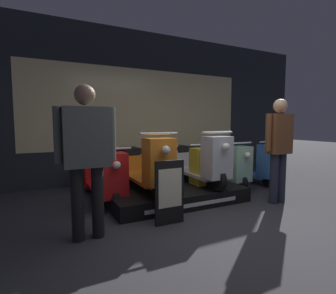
{
  "coord_description": "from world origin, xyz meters",
  "views": [
    {
      "loc": [
        -2.1,
        -2.33,
        1.25
      ],
      "look_at": [
        -0.06,
        1.71,
        0.83
      ],
      "focal_mm": 28.0,
      "sensor_mm": 36.0,
      "label": 1
    }
  ],
  "objects_px": {
    "scooter_backrow_1": "(147,173)",
    "person_right_browsing": "(279,144)",
    "scooter_backrow_3": "(218,167)",
    "scooter_backrow_2": "(185,170)",
    "price_sign_board": "(170,192)",
    "person_left_browsing": "(86,148)",
    "scooter_backrow_4": "(247,164)",
    "scooter_display_right": "(195,162)",
    "scooter_backrow_0": "(103,177)",
    "scooter_display_left": "(143,166)"
  },
  "relations": [
    {
      "from": "scooter_backrow_1",
      "to": "person_right_browsing",
      "type": "distance_m",
      "value": 2.23
    },
    {
      "from": "scooter_backrow_3",
      "to": "scooter_backrow_2",
      "type": "bearing_deg",
      "value": 180.0
    },
    {
      "from": "scooter_backrow_3",
      "to": "price_sign_board",
      "type": "bearing_deg",
      "value": -141.87
    },
    {
      "from": "person_right_browsing",
      "to": "person_left_browsing",
      "type": "bearing_deg",
      "value": -180.0
    },
    {
      "from": "scooter_backrow_4",
      "to": "person_left_browsing",
      "type": "distance_m",
      "value": 3.89
    },
    {
      "from": "person_right_browsing",
      "to": "scooter_display_right",
      "type": "bearing_deg",
      "value": 134.05
    },
    {
      "from": "scooter_backrow_2",
      "to": "person_right_browsing",
      "type": "xyz_separation_m",
      "value": [
        0.86,
        -1.41,
        0.57
      ]
    },
    {
      "from": "scooter_backrow_2",
      "to": "person_left_browsing",
      "type": "relative_size",
      "value": 1.07
    },
    {
      "from": "scooter_display_right",
      "to": "scooter_backrow_4",
      "type": "relative_size",
      "value": 1.0
    },
    {
      "from": "person_left_browsing",
      "to": "price_sign_board",
      "type": "relative_size",
      "value": 2.07
    },
    {
      "from": "scooter_display_right",
      "to": "scooter_backrow_3",
      "type": "bearing_deg",
      "value": 28.04
    },
    {
      "from": "person_left_browsing",
      "to": "scooter_display_right",
      "type": "bearing_deg",
      "value": 26.08
    },
    {
      "from": "scooter_backrow_3",
      "to": "scooter_backrow_4",
      "type": "xyz_separation_m",
      "value": [
        0.77,
        0.0,
        0.0
      ]
    },
    {
      "from": "scooter_display_right",
      "to": "price_sign_board",
      "type": "bearing_deg",
      "value": -135.01
    },
    {
      "from": "scooter_display_right",
      "to": "scooter_backrow_0",
      "type": "bearing_deg",
      "value": 163.1
    },
    {
      "from": "person_left_browsing",
      "to": "person_right_browsing",
      "type": "xyz_separation_m",
      "value": [
        2.89,
        0.0,
        -0.06
      ]
    },
    {
      "from": "scooter_backrow_0",
      "to": "price_sign_board",
      "type": "xyz_separation_m",
      "value": [
        0.49,
        -1.44,
        0.04
      ]
    },
    {
      "from": "person_left_browsing",
      "to": "person_right_browsing",
      "type": "bearing_deg",
      "value": 0.0
    },
    {
      "from": "scooter_display_right",
      "to": "scooter_backrow_4",
      "type": "bearing_deg",
      "value": 15.52
    },
    {
      "from": "scooter_backrow_3",
      "to": "person_left_browsing",
      "type": "relative_size",
      "value": 1.07
    },
    {
      "from": "scooter_backrow_0",
      "to": "scooter_backrow_4",
      "type": "height_order",
      "value": "same"
    },
    {
      "from": "scooter_display_right",
      "to": "person_left_browsing",
      "type": "height_order",
      "value": "person_left_browsing"
    },
    {
      "from": "scooter_backrow_4",
      "to": "person_left_browsing",
      "type": "relative_size",
      "value": 1.07
    },
    {
      "from": "scooter_backrow_1",
      "to": "scooter_backrow_3",
      "type": "bearing_deg",
      "value": 0.0
    },
    {
      "from": "scooter_backrow_0",
      "to": "scooter_backrow_2",
      "type": "height_order",
      "value": "same"
    },
    {
      "from": "scooter_backrow_0",
      "to": "scooter_display_left",
      "type": "bearing_deg",
      "value": -40.91
    },
    {
      "from": "scooter_backrow_2",
      "to": "scooter_backrow_3",
      "type": "bearing_deg",
      "value": 0.0
    },
    {
      "from": "scooter_display_left",
      "to": "person_left_browsing",
      "type": "height_order",
      "value": "person_left_browsing"
    },
    {
      "from": "person_right_browsing",
      "to": "scooter_backrow_3",
      "type": "bearing_deg",
      "value": 93.44
    },
    {
      "from": "person_left_browsing",
      "to": "price_sign_board",
      "type": "height_order",
      "value": "person_left_browsing"
    },
    {
      "from": "scooter_backrow_0",
      "to": "person_right_browsing",
      "type": "xyz_separation_m",
      "value": [
        2.41,
        -1.41,
        0.57
      ]
    },
    {
      "from": "scooter_display_right",
      "to": "person_left_browsing",
      "type": "xyz_separation_m",
      "value": [
        -1.96,
        -0.96,
        0.4
      ]
    },
    {
      "from": "scooter_display_right",
      "to": "person_left_browsing",
      "type": "bearing_deg",
      "value": -153.92
    },
    {
      "from": "scooter_backrow_1",
      "to": "person_right_browsing",
      "type": "xyz_separation_m",
      "value": [
        1.63,
        -1.41,
        0.57
      ]
    },
    {
      "from": "scooter_display_right",
      "to": "scooter_backrow_3",
      "type": "height_order",
      "value": "scooter_display_right"
    },
    {
      "from": "scooter_display_left",
      "to": "scooter_backrow_4",
      "type": "bearing_deg",
      "value": 9.88
    },
    {
      "from": "scooter_backrow_4",
      "to": "scooter_backrow_0",
      "type": "bearing_deg",
      "value": 180.0
    },
    {
      "from": "scooter_display_right",
      "to": "scooter_backrow_3",
      "type": "distance_m",
      "value": 0.98
    },
    {
      "from": "person_left_browsing",
      "to": "scooter_display_left",
      "type": "bearing_deg",
      "value": 43.82
    },
    {
      "from": "scooter_backrow_2",
      "to": "scooter_backrow_3",
      "type": "distance_m",
      "value": 0.77
    },
    {
      "from": "scooter_backrow_4",
      "to": "person_right_browsing",
      "type": "xyz_separation_m",
      "value": [
        -0.69,
        -1.41,
        0.57
      ]
    },
    {
      "from": "scooter_backrow_1",
      "to": "person_left_browsing",
      "type": "xyz_separation_m",
      "value": [
        -1.25,
        -1.41,
        0.62
      ]
    },
    {
      "from": "scooter_display_right",
      "to": "scooter_backrow_1",
      "type": "bearing_deg",
      "value": 147.49
    },
    {
      "from": "scooter_display_left",
      "to": "scooter_backrow_3",
      "type": "height_order",
      "value": "scooter_display_left"
    },
    {
      "from": "scooter_display_right",
      "to": "person_left_browsing",
      "type": "relative_size",
      "value": 1.07
    },
    {
      "from": "scooter_display_left",
      "to": "scooter_backrow_4",
      "type": "height_order",
      "value": "scooter_display_left"
    },
    {
      "from": "scooter_backrow_2",
      "to": "scooter_backrow_4",
      "type": "height_order",
      "value": "same"
    },
    {
      "from": "scooter_backrow_4",
      "to": "price_sign_board",
      "type": "xyz_separation_m",
      "value": [
        -2.61,
        -1.44,
        0.04
      ]
    },
    {
      "from": "scooter_backrow_1",
      "to": "scooter_display_right",
      "type": "bearing_deg",
      "value": -32.51
    },
    {
      "from": "scooter_backrow_3",
      "to": "person_right_browsing",
      "type": "height_order",
      "value": "person_right_browsing"
    }
  ]
}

